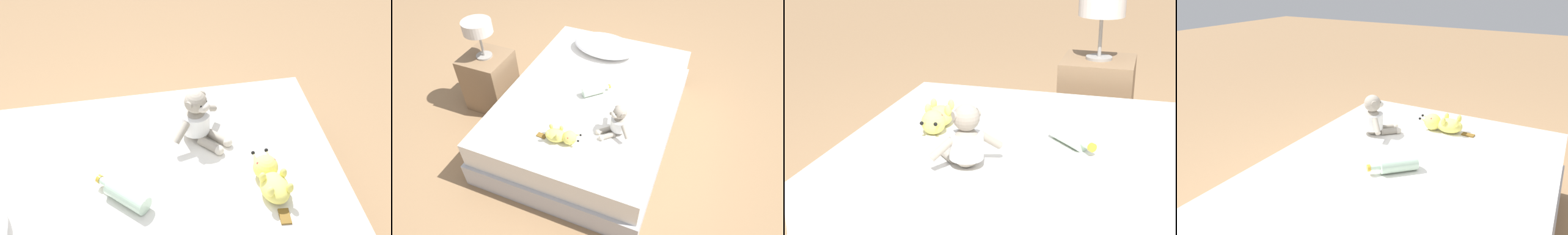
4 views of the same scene
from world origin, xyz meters
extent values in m
cube|color=white|center=(0.00, 0.00, 0.32)|extent=(1.30, 1.78, 0.21)
ellipsoid|color=#9E9384|center=(0.34, -0.34, 0.50)|extent=(0.15, 0.15, 0.15)
cylinder|color=white|center=(0.34, -0.34, 0.51)|extent=(0.17, 0.17, 0.09)
sphere|color=#9E9384|center=(0.34, -0.34, 0.61)|extent=(0.10, 0.10, 0.10)
ellipsoid|color=beige|center=(0.31, -0.37, 0.60)|extent=(0.08, 0.08, 0.04)
sphere|color=black|center=(0.32, -0.38, 0.62)|extent=(0.01, 0.01, 0.01)
sphere|color=black|center=(0.30, -0.35, 0.62)|extent=(0.01, 0.01, 0.01)
cylinder|color=#9E9384|center=(0.37, -0.37, 0.62)|extent=(0.03, 0.03, 0.03)
cylinder|color=#9E9384|center=(0.31, -0.31, 0.62)|extent=(0.03, 0.03, 0.03)
cylinder|color=#9E9384|center=(0.40, -0.41, 0.51)|extent=(0.09, 0.09, 0.08)
cylinder|color=#9E9384|center=(0.27, -0.27, 0.51)|extent=(0.09, 0.09, 0.08)
cylinder|color=#9E9384|center=(0.29, -0.43, 0.44)|extent=(0.10, 0.09, 0.04)
cylinder|color=#9E9384|center=(0.25, -0.38, 0.44)|extent=(0.10, 0.09, 0.04)
sphere|color=beige|center=(0.25, -0.46, 0.44)|extent=(0.04, 0.04, 0.04)
sphere|color=beige|center=(0.21, -0.42, 0.44)|extent=(0.04, 0.04, 0.04)
ellipsoid|color=#EAE066|center=(-0.04, -0.58, 0.47)|extent=(0.16, 0.12, 0.08)
sphere|color=#EAE066|center=(0.06, -0.57, 0.48)|extent=(0.10, 0.10, 0.10)
cone|color=#EAE066|center=(0.10, -0.54, 0.49)|extent=(0.06, 0.04, 0.05)
sphere|color=black|center=(0.13, -0.54, 0.49)|extent=(0.02, 0.02, 0.02)
cone|color=#EAE066|center=(0.10, -0.59, 0.49)|extent=(0.06, 0.04, 0.05)
sphere|color=black|center=(0.13, -0.59, 0.49)|extent=(0.02, 0.02, 0.02)
sphere|color=red|center=(0.06, -0.54, 0.50)|extent=(0.02, 0.02, 0.02)
sphere|color=red|center=(0.06, -0.60, 0.50)|extent=(0.02, 0.02, 0.02)
ellipsoid|color=#EAE066|center=(-0.02, -0.54, 0.51)|extent=(0.03, 0.03, 0.05)
ellipsoid|color=#EAE066|center=(-0.01, -0.62, 0.51)|extent=(0.03, 0.03, 0.05)
ellipsoid|color=#EAE066|center=(-0.09, -0.55, 0.51)|extent=(0.03, 0.03, 0.05)
ellipsoid|color=#EAE066|center=(-0.09, -0.62, 0.51)|extent=(0.03, 0.03, 0.05)
cube|color=brown|center=(-0.15, -0.59, 0.43)|extent=(0.07, 0.05, 0.01)
cylinder|color=#B2D1B7|center=(0.02, -0.03, 0.46)|extent=(0.18, 0.18, 0.07)
cylinder|color=#B2D1B7|center=(0.10, 0.05, 0.46)|extent=(0.05, 0.05, 0.03)
cylinder|color=gold|center=(0.12, 0.07, 0.46)|extent=(0.03, 0.03, 0.03)
camera|label=1|loc=(-1.34, -0.04, 2.06)|focal=50.42mm
camera|label=2|loc=(0.75, -1.96, 2.17)|focal=30.69mm
camera|label=3|loc=(2.23, 0.26, 1.30)|focal=55.82mm
camera|label=4|loc=(-0.61, 1.33, 1.29)|focal=33.23mm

